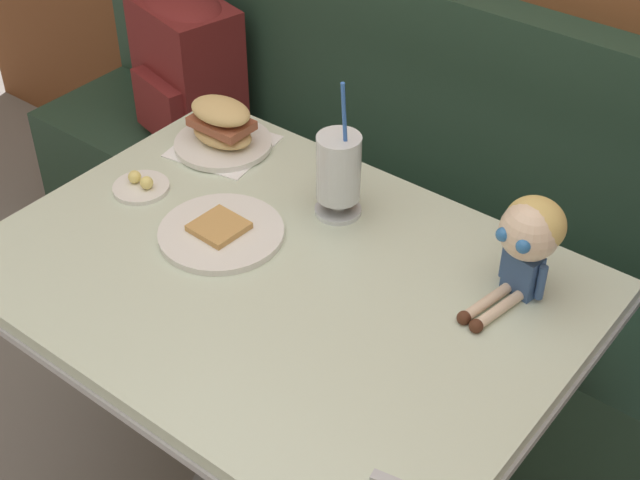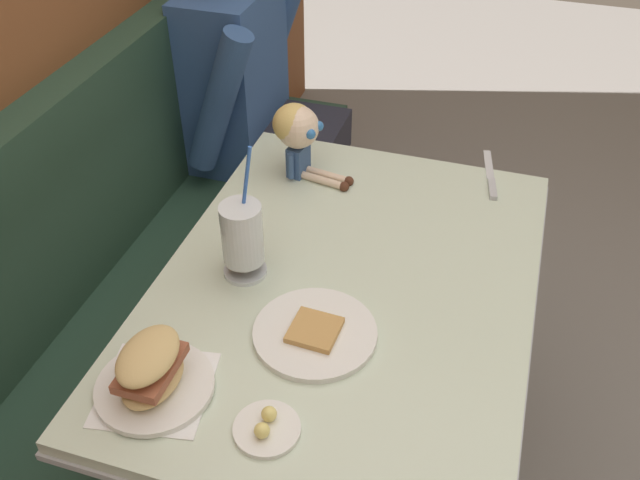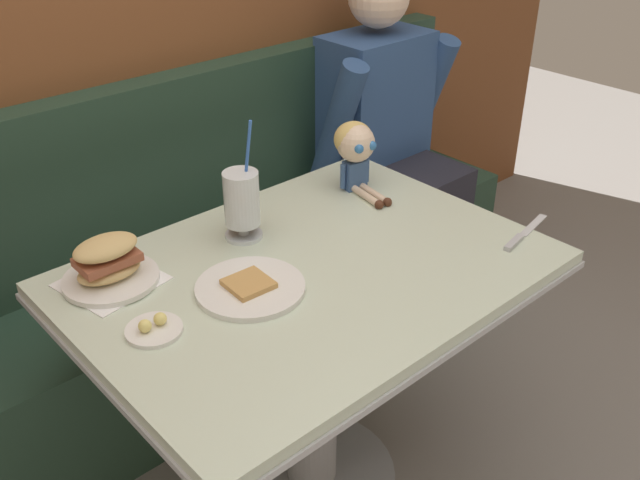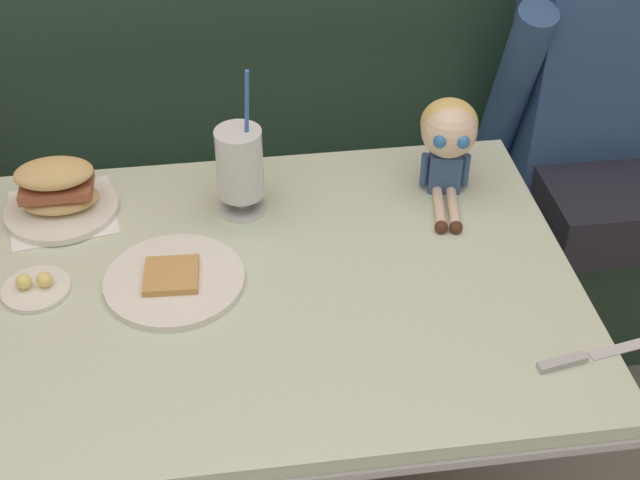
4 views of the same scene
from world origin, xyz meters
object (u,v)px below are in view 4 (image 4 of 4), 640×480
butter_knife (581,358)px  seated_doll (449,135)px  toast_plate (174,280)px  milkshake_glass (240,166)px  sandwich_plate (58,194)px  diner_patron (602,89)px  butter_saucer (36,287)px

butter_knife → seated_doll: (-0.10, 0.49, 0.12)m
toast_plate → milkshake_glass: 0.26m
sandwich_plate → butter_knife: (0.87, -0.51, -0.04)m
milkshake_glass → diner_patron: diner_patron is taller
toast_plate → seated_doll: seated_doll is taller
diner_patron → butter_knife: bearing=-114.1°
milkshake_glass → sandwich_plate: (-0.35, 0.04, -0.06)m
toast_plate → butter_knife: (0.65, -0.27, -0.00)m
toast_plate → milkshake_glass: milkshake_glass is taller
diner_patron → seated_doll: bearing=-144.1°
sandwich_plate → milkshake_glass: bearing=-5.9°
milkshake_glass → butter_saucer: (-0.38, -0.19, -0.09)m
butter_saucer → seated_doll: seated_doll is taller
seated_doll → diner_patron: 0.60m
toast_plate → diner_patron: size_ratio=0.31×
sandwich_plate → butter_saucer: 0.23m
milkshake_glass → sandwich_plate: milkshake_glass is taller
butter_knife → diner_patron: bearing=65.9°
toast_plate → sandwich_plate: 0.33m
butter_knife → butter_saucer: bearing=162.1°
butter_knife → toast_plate: bearing=157.1°
toast_plate → butter_knife: 0.70m
toast_plate → sandwich_plate: (-0.22, 0.24, 0.04)m
sandwich_plate → seated_doll: seated_doll is taller
butter_knife → milkshake_glass: bearing=137.0°
sandwich_plate → diner_patron: bearing=14.6°
toast_plate → butter_saucer: butter_saucer is taller
toast_plate → seated_doll: size_ratio=1.11×
milkshake_glass → butter_saucer: size_ratio=2.63×
butter_saucer → butter_knife: size_ratio=0.51×
seated_doll → milkshake_glass: bearing=-178.0°
butter_knife → diner_patron: 0.92m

